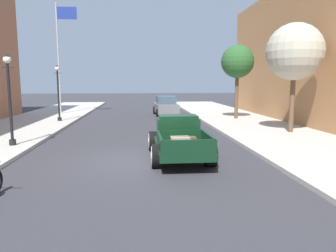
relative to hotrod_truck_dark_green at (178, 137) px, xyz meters
The scene contains 9 objects.
ground_plane 1.74m from the hotrod_truck_dark_green, 160.75° to the right, with size 140.00×140.00×0.00m, color #333338.
sidewalk_right 5.83m from the hotrod_truck_dark_green, ahead, with size 5.50×64.00×0.15m, color #B7B2A8.
hotrod_truck_dark_green is the anchor object (origin of this frame).
car_background_grey 15.17m from the hotrod_truck_dark_green, 86.98° to the left, with size 2.03×4.38×1.65m.
street_lamp_near 7.36m from the hotrod_truck_dark_green, 163.51° to the left, with size 0.50×0.32×3.85m.
street_lamp_far 12.90m from the hotrod_truck_dark_green, 123.23° to the left, with size 0.50×0.32×3.85m.
flagpole 18.62m from the hotrod_truck_dark_green, 116.40° to the left, with size 1.74×0.16×9.16m.
street_tree_nearest 8.83m from the hotrod_truck_dark_green, 33.61° to the left, with size 2.98×2.98×5.74m.
street_tree_second 12.88m from the hotrod_truck_dark_green, 62.60° to the left, with size 2.38×2.38×5.35m.
Camera 1 is at (0.02, -11.32, 2.83)m, focal length 33.85 mm.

